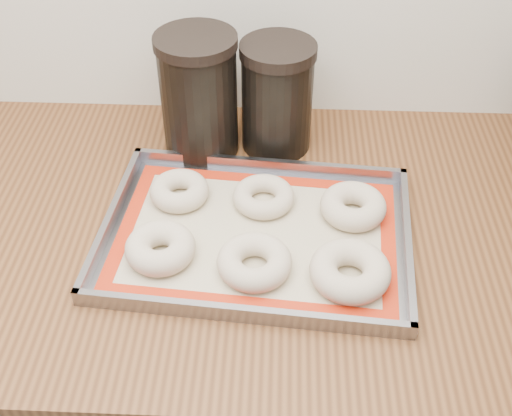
{
  "coord_description": "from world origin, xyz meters",
  "views": [
    {
      "loc": [
        -0.1,
        0.94,
        1.58
      ],
      "look_at": [
        -0.13,
        1.64,
        0.96
      ],
      "focal_mm": 45.0,
      "sensor_mm": 36.0,
      "label": 1
    }
  ],
  "objects_px": {
    "bagel_back_right": "(353,206)",
    "bagel_back_mid": "(264,197)",
    "bagel_front_right": "(350,271)",
    "canister_left": "(199,95)",
    "canister_mid": "(277,97)",
    "bagel_back_left": "(179,191)",
    "baking_tray": "(256,234)",
    "bagel_front_mid": "(254,262)",
    "bagel_front_left": "(160,248)"
  },
  "relations": [
    {
      "from": "baking_tray",
      "to": "bagel_front_right",
      "type": "bearing_deg",
      "value": -32.46
    },
    {
      "from": "bagel_back_mid",
      "to": "bagel_back_right",
      "type": "distance_m",
      "value": 0.14
    },
    {
      "from": "bagel_front_mid",
      "to": "bagel_back_left",
      "type": "xyz_separation_m",
      "value": [
        -0.13,
        0.15,
        -0.0
      ]
    },
    {
      "from": "bagel_back_right",
      "to": "bagel_back_left",
      "type": "bearing_deg",
      "value": 174.3
    },
    {
      "from": "bagel_back_right",
      "to": "canister_mid",
      "type": "relative_size",
      "value": 0.53
    },
    {
      "from": "canister_left",
      "to": "baking_tray",
      "type": "bearing_deg",
      "value": -64.85
    },
    {
      "from": "bagel_front_right",
      "to": "bagel_back_right",
      "type": "relative_size",
      "value": 1.11
    },
    {
      "from": "bagel_front_right",
      "to": "canister_left",
      "type": "height_order",
      "value": "canister_left"
    },
    {
      "from": "canister_left",
      "to": "canister_mid",
      "type": "bearing_deg",
      "value": 7.28
    },
    {
      "from": "bagel_back_right",
      "to": "canister_left",
      "type": "bearing_deg",
      "value": 145.76
    },
    {
      "from": "bagel_front_right",
      "to": "canister_left",
      "type": "relative_size",
      "value": 0.53
    },
    {
      "from": "bagel_front_mid",
      "to": "bagel_back_right",
      "type": "height_order",
      "value": "bagel_back_right"
    },
    {
      "from": "baking_tray",
      "to": "bagel_front_mid",
      "type": "relative_size",
      "value": 4.54
    },
    {
      "from": "bagel_back_left",
      "to": "canister_mid",
      "type": "distance_m",
      "value": 0.24
    },
    {
      "from": "bagel_front_left",
      "to": "canister_left",
      "type": "relative_size",
      "value": 0.47
    },
    {
      "from": "bagel_front_left",
      "to": "bagel_front_mid",
      "type": "distance_m",
      "value": 0.14
    },
    {
      "from": "bagel_front_right",
      "to": "bagel_front_left",
      "type": "bearing_deg",
      "value": 172.86
    },
    {
      "from": "bagel_back_left",
      "to": "canister_left",
      "type": "xyz_separation_m",
      "value": [
        0.02,
        0.15,
        0.09
      ]
    },
    {
      "from": "baking_tray",
      "to": "bagel_back_left",
      "type": "xyz_separation_m",
      "value": [
        -0.13,
        0.08,
        0.01
      ]
    },
    {
      "from": "baking_tray",
      "to": "bagel_back_left",
      "type": "distance_m",
      "value": 0.15
    },
    {
      "from": "bagel_back_mid",
      "to": "bagel_back_right",
      "type": "height_order",
      "value": "bagel_back_right"
    },
    {
      "from": "canister_mid",
      "to": "bagel_back_mid",
      "type": "bearing_deg",
      "value": -95.55
    },
    {
      "from": "baking_tray",
      "to": "bagel_back_mid",
      "type": "bearing_deg",
      "value": 83.05
    },
    {
      "from": "bagel_front_mid",
      "to": "canister_left",
      "type": "relative_size",
      "value": 0.5
    },
    {
      "from": "bagel_front_mid",
      "to": "baking_tray",
      "type": "bearing_deg",
      "value": 90.73
    },
    {
      "from": "canister_mid",
      "to": "bagel_back_left",
      "type": "bearing_deg",
      "value": -132.98
    },
    {
      "from": "bagel_front_left",
      "to": "bagel_front_right",
      "type": "distance_m",
      "value": 0.27
    },
    {
      "from": "bagel_front_mid",
      "to": "canister_mid",
      "type": "distance_m",
      "value": 0.32
    },
    {
      "from": "bagel_back_left",
      "to": "bagel_back_mid",
      "type": "xyz_separation_m",
      "value": [
        0.14,
        -0.01,
        -0.0
      ]
    },
    {
      "from": "bagel_back_mid",
      "to": "bagel_front_mid",
      "type": "bearing_deg",
      "value": -93.13
    },
    {
      "from": "bagel_back_right",
      "to": "bagel_front_right",
      "type": "bearing_deg",
      "value": -95.76
    },
    {
      "from": "bagel_back_left",
      "to": "bagel_front_mid",
      "type": "bearing_deg",
      "value": -50.09
    },
    {
      "from": "bagel_back_right",
      "to": "canister_left",
      "type": "xyz_separation_m",
      "value": [
        -0.25,
        0.17,
        0.09
      ]
    },
    {
      "from": "baking_tray",
      "to": "bagel_front_left",
      "type": "xyz_separation_m",
      "value": [
        -0.14,
        -0.05,
        0.02
      ]
    },
    {
      "from": "bagel_front_left",
      "to": "bagel_back_mid",
      "type": "relative_size",
      "value": 1.05
    },
    {
      "from": "baking_tray",
      "to": "bagel_back_right",
      "type": "xyz_separation_m",
      "value": [
        0.15,
        0.05,
        0.02
      ]
    },
    {
      "from": "bagel_front_mid",
      "to": "bagel_back_mid",
      "type": "distance_m",
      "value": 0.15
    },
    {
      "from": "bagel_back_mid",
      "to": "canister_mid",
      "type": "distance_m",
      "value": 0.19
    },
    {
      "from": "bagel_front_mid",
      "to": "bagel_front_left",
      "type": "bearing_deg",
      "value": 171.44
    },
    {
      "from": "bagel_front_mid",
      "to": "bagel_back_mid",
      "type": "xyz_separation_m",
      "value": [
        0.01,
        0.15,
        -0.0
      ]
    },
    {
      "from": "bagel_front_left",
      "to": "bagel_back_left",
      "type": "bearing_deg",
      "value": 85.59
    },
    {
      "from": "bagel_front_right",
      "to": "bagel_back_right",
      "type": "distance_m",
      "value": 0.14
    },
    {
      "from": "bagel_back_mid",
      "to": "baking_tray",
      "type": "bearing_deg",
      "value": -96.95
    },
    {
      "from": "bagel_front_right",
      "to": "bagel_back_mid",
      "type": "height_order",
      "value": "bagel_front_right"
    },
    {
      "from": "bagel_back_right",
      "to": "bagel_back_mid",
      "type": "bearing_deg",
      "value": 171.61
    },
    {
      "from": "bagel_front_right",
      "to": "baking_tray",
      "type": "bearing_deg",
      "value": 147.54
    },
    {
      "from": "baking_tray",
      "to": "bagel_front_mid",
      "type": "xyz_separation_m",
      "value": [
        0.0,
        -0.07,
        0.02
      ]
    },
    {
      "from": "bagel_front_left",
      "to": "bagel_front_mid",
      "type": "bearing_deg",
      "value": -8.56
    },
    {
      "from": "bagel_back_mid",
      "to": "canister_mid",
      "type": "xyz_separation_m",
      "value": [
        0.02,
        0.17,
        0.08
      ]
    },
    {
      "from": "bagel_front_left",
      "to": "bagel_back_right",
      "type": "distance_m",
      "value": 0.3
    }
  ]
}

